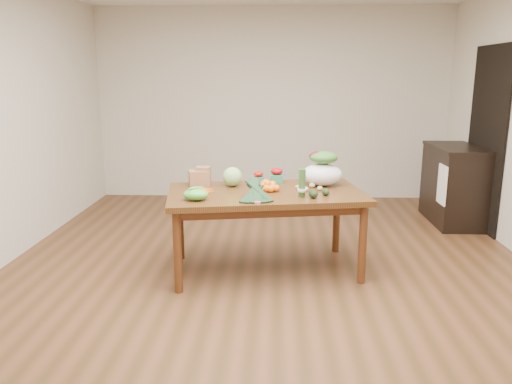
{
  "coord_description": "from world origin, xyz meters",
  "views": [
    {
      "loc": [
        0.07,
        -4.22,
        1.77
      ],
      "look_at": [
        -0.1,
        0.0,
        0.77
      ],
      "focal_mm": 35.0,
      "sensor_mm": 36.0,
      "label": 1
    }
  ],
  "objects_px": {
    "cabbage": "(232,177)",
    "salad_bag": "(322,170)",
    "paper_bag": "(199,176)",
    "kale_bunch": "(256,191)",
    "dining_table": "(265,231)",
    "asparagus_bundle": "(302,183)",
    "mandarin_cluster": "(268,186)",
    "cabinet": "(453,185)"
  },
  "relations": [
    {
      "from": "cabbage",
      "to": "salad_bag",
      "type": "xyz_separation_m",
      "value": [
        0.84,
        0.07,
        0.06
      ]
    },
    {
      "from": "paper_bag",
      "to": "kale_bunch",
      "type": "height_order",
      "value": "paper_bag"
    },
    {
      "from": "paper_bag",
      "to": "salad_bag",
      "type": "xyz_separation_m",
      "value": [
        1.16,
        0.05,
        0.06
      ]
    },
    {
      "from": "dining_table",
      "to": "kale_bunch",
      "type": "distance_m",
      "value": 0.58
    },
    {
      "from": "paper_bag",
      "to": "salad_bag",
      "type": "relative_size",
      "value": 0.66
    },
    {
      "from": "asparagus_bundle",
      "to": "kale_bunch",
      "type": "bearing_deg",
      "value": -168.94
    },
    {
      "from": "kale_bunch",
      "to": "salad_bag",
      "type": "xyz_separation_m",
      "value": [
        0.6,
        0.61,
        0.07
      ]
    },
    {
      "from": "dining_table",
      "to": "asparagus_bundle",
      "type": "xyz_separation_m",
      "value": [
        0.31,
        -0.21,
        0.5
      ]
    },
    {
      "from": "salad_bag",
      "to": "dining_table",
      "type": "bearing_deg",
      "value": -153.63
    },
    {
      "from": "cabbage",
      "to": "kale_bunch",
      "type": "bearing_deg",
      "value": -65.89
    },
    {
      "from": "dining_table",
      "to": "salad_bag",
      "type": "xyz_separation_m",
      "value": [
        0.53,
        0.26,
        0.52
      ]
    },
    {
      "from": "kale_bunch",
      "to": "paper_bag",
      "type": "bearing_deg",
      "value": 125.67
    },
    {
      "from": "mandarin_cluster",
      "to": "kale_bunch",
      "type": "xyz_separation_m",
      "value": [
        -0.09,
        -0.35,
        0.03
      ]
    },
    {
      "from": "cabbage",
      "to": "cabinet",
      "type": "bearing_deg",
      "value": 29.5
    },
    {
      "from": "dining_table",
      "to": "salad_bag",
      "type": "height_order",
      "value": "salad_bag"
    },
    {
      "from": "dining_table",
      "to": "paper_bag",
      "type": "bearing_deg",
      "value": 152.4
    },
    {
      "from": "cabbage",
      "to": "mandarin_cluster",
      "type": "distance_m",
      "value": 0.39
    },
    {
      "from": "dining_table",
      "to": "cabinet",
      "type": "xyz_separation_m",
      "value": [
        2.24,
        1.64,
        0.1
      ]
    },
    {
      "from": "asparagus_bundle",
      "to": "cabinet",
      "type": "bearing_deg",
      "value": 34.36
    },
    {
      "from": "mandarin_cluster",
      "to": "asparagus_bundle",
      "type": "distance_m",
      "value": 0.37
    },
    {
      "from": "cabinet",
      "to": "salad_bag",
      "type": "bearing_deg",
      "value": -141.19
    },
    {
      "from": "paper_bag",
      "to": "asparagus_bundle",
      "type": "xyz_separation_m",
      "value": [
        0.95,
        -0.41,
        0.04
      ]
    },
    {
      "from": "cabbage",
      "to": "asparagus_bundle",
      "type": "relative_size",
      "value": 0.72
    },
    {
      "from": "cabinet",
      "to": "salad_bag",
      "type": "distance_m",
      "value": 2.25
    },
    {
      "from": "cabinet",
      "to": "kale_bunch",
      "type": "height_order",
      "value": "cabinet"
    },
    {
      "from": "paper_bag",
      "to": "cabbage",
      "type": "height_order",
      "value": "cabbage"
    },
    {
      "from": "cabbage",
      "to": "mandarin_cluster",
      "type": "xyz_separation_m",
      "value": [
        0.33,
        -0.19,
        -0.04
      ]
    },
    {
      "from": "paper_bag",
      "to": "salad_bag",
      "type": "bearing_deg",
      "value": 2.64
    },
    {
      "from": "dining_table",
      "to": "salad_bag",
      "type": "bearing_deg",
      "value": 16.94
    },
    {
      "from": "dining_table",
      "to": "asparagus_bundle",
      "type": "distance_m",
      "value": 0.63
    },
    {
      "from": "cabinet",
      "to": "mandarin_cluster",
      "type": "height_order",
      "value": "cabinet"
    },
    {
      "from": "cabinet",
      "to": "dining_table",
      "type": "bearing_deg",
      "value": -143.79
    },
    {
      "from": "mandarin_cluster",
      "to": "asparagus_bundle",
      "type": "relative_size",
      "value": 0.72
    },
    {
      "from": "kale_bunch",
      "to": "salad_bag",
      "type": "height_order",
      "value": "salad_bag"
    },
    {
      "from": "mandarin_cluster",
      "to": "kale_bunch",
      "type": "relative_size",
      "value": 0.45
    },
    {
      "from": "asparagus_bundle",
      "to": "mandarin_cluster",
      "type": "bearing_deg",
      "value": 135.22
    },
    {
      "from": "mandarin_cluster",
      "to": "asparagus_bundle",
      "type": "bearing_deg",
      "value": -35.34
    },
    {
      "from": "paper_bag",
      "to": "kale_bunch",
      "type": "relative_size",
      "value": 0.62
    },
    {
      "from": "paper_bag",
      "to": "mandarin_cluster",
      "type": "height_order",
      "value": "paper_bag"
    },
    {
      "from": "paper_bag",
      "to": "asparagus_bundle",
      "type": "bearing_deg",
      "value": -23.64
    },
    {
      "from": "cabbage",
      "to": "kale_bunch",
      "type": "relative_size",
      "value": 0.45
    },
    {
      "from": "dining_table",
      "to": "asparagus_bundle",
      "type": "bearing_deg",
      "value": -42.75
    }
  ]
}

